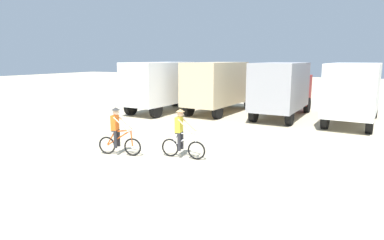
% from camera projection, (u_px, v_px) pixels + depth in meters
% --- Properties ---
extents(ground_plane, '(120.00, 120.00, 0.00)m').
position_uv_depth(ground_plane, '(141.00, 175.00, 10.28)').
color(ground_plane, beige).
extents(box_truck_avon_van, '(2.79, 6.88, 3.35)m').
position_uv_depth(box_truck_avon_van, '(164.00, 84.00, 22.28)').
color(box_truck_avon_van, white).
rests_on(box_truck_avon_van, ground).
extents(box_truck_tan_camper, '(2.82, 6.89, 3.35)m').
position_uv_depth(box_truck_tan_camper, '(220.00, 85.00, 21.93)').
color(box_truck_tan_camper, '#CCB78E').
rests_on(box_truck_tan_camper, ground).
extents(box_truck_grey_hauler, '(2.60, 6.82, 3.35)m').
position_uv_depth(box_truck_grey_hauler, '(283.00, 87.00, 20.04)').
color(box_truck_grey_hauler, '#9E9EA3').
rests_on(box_truck_grey_hauler, ground).
extents(box_truck_white_box, '(2.78, 6.88, 3.35)m').
position_uv_depth(box_truck_white_box, '(354.00, 90.00, 18.10)').
color(box_truck_white_box, white).
rests_on(box_truck_white_box, ground).
extents(cyclist_orange_shirt, '(1.70, 0.60, 1.82)m').
position_uv_depth(cyclist_orange_shirt, '(118.00, 133.00, 12.33)').
color(cyclist_orange_shirt, black).
rests_on(cyclist_orange_shirt, ground).
extents(cyclist_cowboy_hat, '(1.73, 0.52, 1.82)m').
position_uv_depth(cyclist_cowboy_hat, '(182.00, 135.00, 11.95)').
color(cyclist_cowboy_hat, black).
rests_on(cyclist_cowboy_hat, ground).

